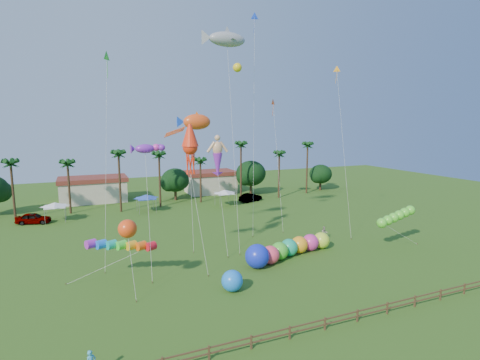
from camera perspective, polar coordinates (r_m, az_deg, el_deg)
name	(u,v)px	position (r m, az deg, el deg)	size (l,w,h in m)	color
ground	(284,296)	(34.89, 6.76, -17.14)	(160.00, 160.00, 0.00)	#285116
tree_line	(189,179)	(74.54, -7.76, 0.20)	(69.46, 8.91, 11.00)	#3A2819
buildings_row	(150,188)	(79.29, -13.53, -1.13)	(35.00, 7.00, 4.00)	beige
tent_row	(147,197)	(65.42, -14.04, -2.53)	(31.00, 4.00, 0.60)	white
fence	(325,322)	(30.16, 12.83, -20.39)	(36.12, 0.12, 1.00)	brown
car_a	(33,218)	(65.19, -28.96, -5.13)	(1.96, 4.88, 1.66)	#4C4C54
car_b	(251,197)	(72.96, 1.61, -2.68)	(1.71, 4.91, 1.62)	#4C4C54
spectator_b	(324,233)	(50.93, 12.72, -7.86)	(0.83, 0.65, 1.70)	gray
caterpillar_inflatable	(286,249)	(43.29, 7.09, -10.38)	(12.51, 5.15, 2.56)	#F9415F
blue_ball	(232,281)	(35.17, -1.21, -15.10)	(1.96, 1.96, 1.96)	#1B78F7
rainbow_tube	(134,248)	(38.17, -15.84, -9.98)	(9.46, 2.66, 3.61)	red
green_worm	(382,223)	(48.26, 20.81, -6.13)	(9.01, 2.59, 4.02)	#58DA30
orange_ball_kite	(127,229)	(34.24, -16.77, -7.13)	(2.03, 2.82, 6.87)	#FF4814
merman_kite	(218,158)	(45.41, -3.43, 3.32)	(2.23, 5.54, 13.32)	#E1AC80
fish_kite	(197,122)	(47.43, -6.58, 8.79)	(5.37, 5.59, 16.40)	#F2511A
shark_kite	(227,39)	(48.03, -1.97, 20.62)	(6.51, 7.83, 26.21)	#90959D
squid_kite	(190,147)	(39.41, -7.60, 4.95)	(2.34, 5.25, 15.18)	#FF3214
lobster_kite	(145,149)	(38.06, -14.27, 4.64)	(3.55, 4.31, 13.31)	purple
delta_kite_red	(273,105)	(54.13, 5.10, 11.32)	(1.09, 4.18, 18.61)	#F0541A
delta_kite_yellow	(337,74)	(53.72, 14.59, 15.30)	(0.92, 5.15, 22.79)	#FF9E1A
delta_kite_green	(107,60)	(43.78, -19.65, 16.83)	(2.11, 5.18, 22.75)	#39D632
delta_kite_blue	(255,22)	(53.81, 2.23, 22.88)	(2.31, 3.70, 29.70)	blue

